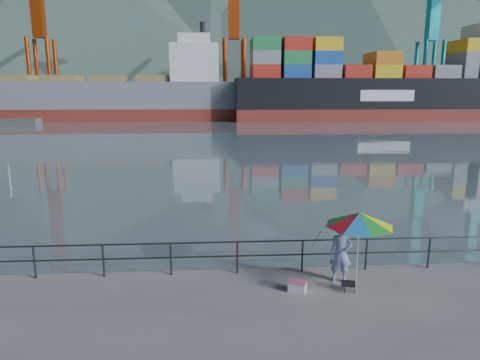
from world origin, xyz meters
name	(u,v)px	position (x,y,z in m)	size (l,w,h in m)	color
harbor_water	(212,107)	(0.00, 130.00, 0.00)	(500.00, 280.00, 0.00)	slate
far_dock	(253,113)	(10.00, 93.00, 0.00)	(200.00, 40.00, 0.40)	#514F4C
guardrail	(204,258)	(0.00, 1.70, 0.52)	(22.00, 0.06, 1.03)	#2D3033
mountains	(290,27)	(38.82, 207.75, 35.55)	(600.00, 332.80, 80.00)	#385147
port_cranes	(354,40)	(31.00, 84.00, 16.00)	(116.00, 28.00, 38.40)	#B03608
container_stacks	(336,100)	(30.31, 93.22, 3.17)	(58.00, 5.40, 7.80)	red
fisherman	(341,253)	(3.95, 0.93, 0.86)	(0.63, 0.41, 1.73)	navy
beach_umbrella	(359,219)	(4.23, 0.33, 2.07)	(1.87, 1.87, 2.26)	white
folding_stool	(348,286)	(4.02, 0.33, 0.13)	(0.44, 0.44, 0.24)	black
cooler_bag	(297,287)	(2.59, 0.37, 0.14)	(0.47, 0.31, 0.27)	silver
fishing_rod	(315,267)	(3.49, 2.02, 0.00)	(0.02, 0.02, 1.89)	black
bulk_carrier	(123,97)	(-16.93, 74.49, 4.15)	(49.75, 8.61, 14.50)	maroon
container_ship	(387,88)	(33.72, 71.44, 5.88)	(54.93, 9.15, 18.10)	maroon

